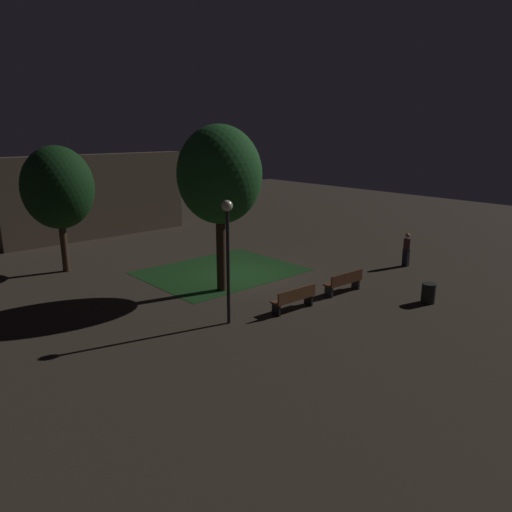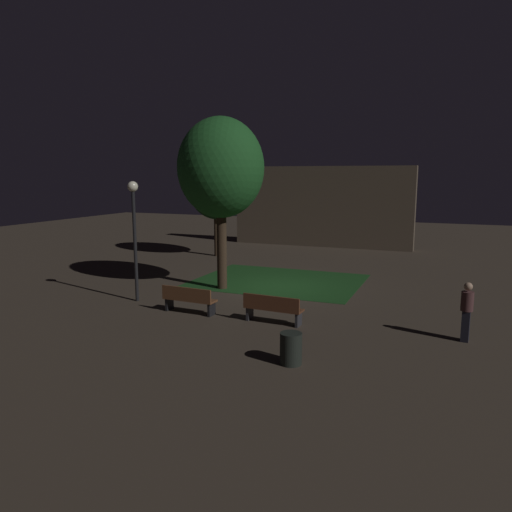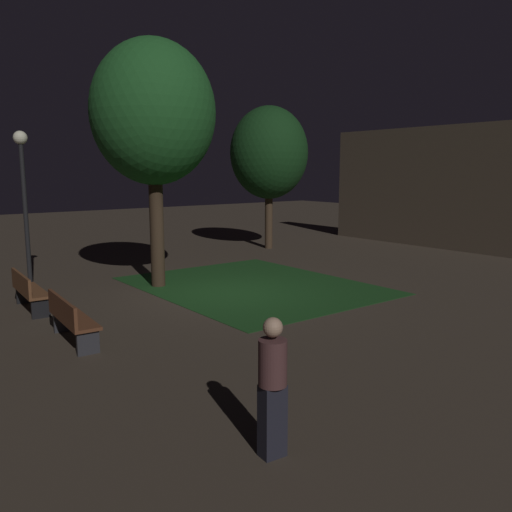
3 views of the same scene
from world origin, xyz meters
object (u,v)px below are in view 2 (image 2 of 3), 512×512
bench_path_side (273,308)px  trash_bin (291,348)px  tree_tall_center (221,169)px  pedestrian (467,310)px  bench_near_trees (189,299)px  tree_back_right (216,186)px  lamp_post_path_center (134,220)px

bench_path_side → trash_bin: size_ratio=2.41×
tree_tall_center → pedestrian: size_ratio=4.08×
bench_path_side → trash_bin: 3.18m
bench_near_trees → trash_bin: bearing=-32.7°
tree_tall_center → pedestrian: 10.01m
bench_near_trees → tree_tall_center: 5.49m
pedestrian → tree_tall_center: bearing=160.6°
bench_near_trees → tree_back_right: (-4.25, 10.47, 3.35)m
tree_back_right → lamp_post_path_center: (1.77, -9.79, -0.96)m
bench_near_trees → tree_back_right: tree_back_right is taller
trash_bin → pedestrian: pedestrian is taller
bench_near_trees → bench_path_side: same height
bench_near_trees → pedestrian: (8.19, 0.48, 0.37)m
tree_back_right → pedestrian: size_ratio=3.53×
bench_near_trees → pedestrian: size_ratio=1.13×
tree_tall_center → trash_bin: size_ratio=8.66×
lamp_post_path_center → pedestrian: lamp_post_path_center is taller
bench_path_side → tree_back_right: 13.10m
bench_near_trees → trash_bin: (4.37, -2.81, -0.10)m
tree_back_right → trash_bin: 16.21m
tree_tall_center → tree_back_right: 7.89m
bench_path_side → pedestrian: pedestrian is taller
bench_near_trees → tree_back_right: size_ratio=0.32×
tree_tall_center → tree_back_right: size_ratio=1.15×
bench_path_side → tree_tall_center: (-3.42, 3.55, 4.15)m
tree_tall_center → lamp_post_path_center: 3.88m
bench_near_trees → lamp_post_path_center: (-2.48, 0.68, 2.40)m
lamp_post_path_center → pedestrian: size_ratio=2.60×
trash_bin → lamp_post_path_center: bearing=153.0°
bench_near_trees → pedestrian: bearing=3.3°
bench_near_trees → bench_path_side: bearing=0.0°
tree_tall_center → pedestrian: bearing=-19.4°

